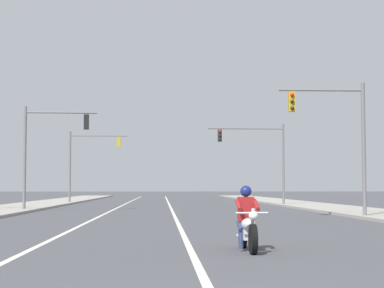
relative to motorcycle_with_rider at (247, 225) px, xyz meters
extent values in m
cube|color=beige|center=(-1.26, 36.41, -0.58)|extent=(0.16, 100.00, 0.01)
cube|color=beige|center=(-4.90, 36.41, -0.58)|extent=(0.16, 100.00, 0.01)
cube|color=#9E998E|center=(9.05, 31.41, -0.52)|extent=(4.40, 110.00, 0.14)
cube|color=#9E998E|center=(-11.37, 31.41, -0.52)|extent=(4.40, 110.00, 0.14)
cylinder|color=black|center=(0.02, -0.82, -0.27)|extent=(0.13, 0.64, 0.64)
cylinder|color=black|center=(-0.01, 0.73, -0.27)|extent=(0.13, 0.64, 0.64)
cylinder|color=silver|center=(0.01, -0.72, 0.05)|extent=(0.08, 0.33, 0.68)
sphere|color=white|center=(0.02, -0.87, 0.23)|extent=(0.20, 0.20, 0.20)
cylinder|color=silver|center=(0.01, -0.67, 0.28)|extent=(0.70, 0.06, 0.04)
ellipsoid|color=#B7BABF|center=(0.00, -0.17, 0.01)|extent=(0.33, 0.57, 0.28)
cube|color=silver|center=(0.00, -0.05, -0.22)|extent=(0.25, 0.44, 0.24)
cube|color=black|center=(0.00, 0.27, -0.05)|extent=(0.29, 0.52, 0.12)
cube|color=#B7BABF|center=(-0.01, 0.68, 0.03)|extent=(0.21, 0.36, 0.08)
cylinder|color=silver|center=(-0.14, 0.35, -0.29)|extent=(0.09, 0.55, 0.08)
cube|color=maroon|center=(0.00, 0.23, 0.33)|extent=(0.36, 0.25, 0.56)
sphere|color=navy|center=(0.00, 0.21, 0.74)|extent=(0.26, 0.26, 0.26)
cylinder|color=navy|center=(0.14, 0.09, -0.05)|extent=(0.15, 0.44, 0.30)
cylinder|color=navy|center=(0.16, -0.09, -0.35)|extent=(0.11, 0.16, 0.35)
cylinder|color=maroon|center=(0.20, -0.03, 0.43)|extent=(0.11, 0.52, 0.27)
cylinder|color=navy|center=(-0.14, 0.09, -0.05)|extent=(0.15, 0.44, 0.30)
cylinder|color=navy|center=(-0.16, -0.09, -0.35)|extent=(0.11, 0.16, 0.35)
cylinder|color=maroon|center=(-0.20, -0.03, 0.43)|extent=(0.11, 0.52, 0.27)
cylinder|color=slate|center=(7.31, 15.25, 2.51)|extent=(0.18, 0.18, 6.20)
cylinder|color=slate|center=(5.38, 15.26, 5.26)|extent=(3.88, 0.14, 0.11)
cube|color=#B79319|center=(4.02, 15.28, 4.71)|extent=(0.30, 0.24, 0.90)
sphere|color=red|center=(4.02, 15.12, 5.01)|extent=(0.18, 0.18, 0.18)
sphere|color=black|center=(4.02, 15.12, 4.71)|extent=(0.18, 0.18, 0.18)
sphere|color=black|center=(4.02, 15.12, 4.41)|extent=(0.18, 0.18, 0.18)
cylinder|color=slate|center=(-9.99, 25.16, 2.51)|extent=(0.18, 0.18, 6.20)
cylinder|color=slate|center=(-7.88, 25.24, 5.26)|extent=(4.23, 0.28, 0.11)
cube|color=black|center=(-6.40, 25.30, 4.71)|extent=(0.31, 0.25, 0.90)
sphere|color=red|center=(-6.41, 25.46, 5.01)|extent=(0.18, 0.18, 0.18)
sphere|color=black|center=(-6.41, 25.46, 4.71)|extent=(0.18, 0.18, 0.18)
sphere|color=black|center=(-6.41, 25.46, 4.41)|extent=(0.18, 0.18, 0.18)
cylinder|color=slate|center=(7.36, 35.81, 2.51)|extent=(0.18, 0.18, 6.20)
cylinder|color=slate|center=(4.50, 35.77, 5.26)|extent=(5.71, 0.21, 0.11)
cube|color=black|center=(2.51, 35.73, 4.71)|extent=(0.30, 0.25, 0.90)
sphere|color=red|center=(2.51, 35.57, 5.01)|extent=(0.18, 0.18, 0.18)
sphere|color=black|center=(2.51, 35.57, 4.71)|extent=(0.18, 0.18, 0.18)
sphere|color=black|center=(2.51, 35.57, 4.41)|extent=(0.18, 0.18, 0.18)
cylinder|color=slate|center=(-9.79, 43.50, 2.51)|extent=(0.18, 0.18, 6.20)
cylinder|color=slate|center=(-7.33, 43.50, 5.26)|extent=(4.92, 0.12, 0.11)
cube|color=#B79319|center=(-5.61, 43.50, 4.71)|extent=(0.30, 0.24, 0.90)
sphere|color=red|center=(-5.61, 43.66, 5.01)|extent=(0.18, 0.18, 0.18)
sphere|color=black|center=(-5.61, 43.66, 4.71)|extent=(0.18, 0.18, 0.18)
sphere|color=black|center=(-5.61, 43.66, 4.41)|extent=(0.18, 0.18, 0.18)
camera|label=1|loc=(-1.94, -15.13, 0.84)|focal=63.24mm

